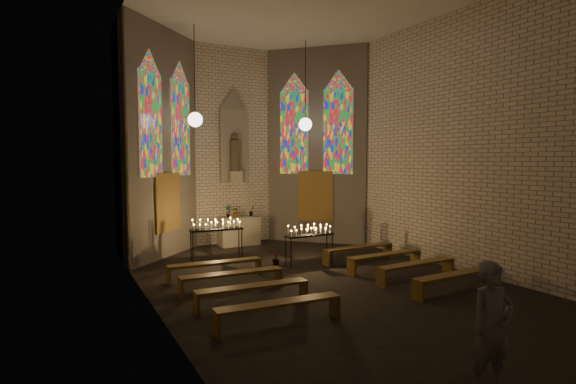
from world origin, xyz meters
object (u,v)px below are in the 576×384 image
object	(u,v)px
aisle_flower_pot	(276,258)
visitor	(492,328)
altar	(239,231)
votive_stand_left	(216,227)
votive_stand_right	(310,232)

from	to	relation	value
aisle_flower_pot	visitor	distance (m)	7.65
altar	aisle_flower_pot	bearing A→B (deg)	-93.18
votive_stand_left	visitor	size ratio (longest dim) A/B	0.94
aisle_flower_pot	visitor	world-z (taller)	visitor
votive_stand_right	aisle_flower_pot	bearing A→B (deg)	154.12
votive_stand_right	visitor	distance (m)	7.37
visitor	altar	bearing A→B (deg)	95.29
aisle_flower_pot	votive_stand_left	bearing A→B (deg)	130.44
altar	votive_stand_right	size ratio (longest dim) A/B	0.93
aisle_flower_pot	votive_stand_right	world-z (taller)	votive_stand_right
altar	aisle_flower_pot	xyz separation A→B (m)	(-0.18, -3.32, -0.31)
altar	votive_stand_left	world-z (taller)	votive_stand_left
votive_stand_right	visitor	size ratio (longest dim) A/B	0.88
aisle_flower_pot	visitor	bearing A→B (deg)	-94.85
visitor	votive_stand_right	bearing A→B (deg)	87.67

